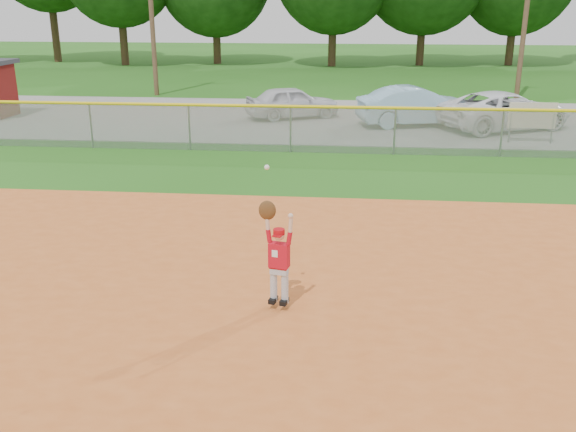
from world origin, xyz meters
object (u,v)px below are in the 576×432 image
object	(u,v)px
car_white_a	(292,102)
car_white_b	(505,110)
sponsor_sign	(532,117)
ballplayer	(277,253)
car_blue	(417,106)

from	to	relation	value
car_white_a	car_white_b	xyz separation A→B (m)	(8.22, -1.57, 0.06)
sponsor_sign	car_white_b	bearing A→B (deg)	98.61
ballplayer	car_blue	bearing A→B (deg)	76.97
car_blue	ballplayer	bearing A→B (deg)	152.43
sponsor_sign	ballplayer	distance (m)	15.02
car_blue	sponsor_sign	xyz separation A→B (m)	(3.62, -2.83, 0.16)
sponsor_sign	ballplayer	world-z (taller)	ballplayer
sponsor_sign	ballplayer	xyz separation A→B (m)	(-7.31, -13.12, 0.05)
car_white_b	sponsor_sign	xyz separation A→B (m)	(0.37, -2.43, 0.20)
car_white_a	ballplayer	bearing A→B (deg)	159.54
car_white_b	car_blue	bearing A→B (deg)	56.64
ballplayer	car_white_a	bearing A→B (deg)	94.25
car_white_a	ballplayer	xyz separation A→B (m)	(1.27, -17.12, 0.30)
car_blue	sponsor_sign	world-z (taller)	car_blue
car_white_a	sponsor_sign	distance (m)	9.47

